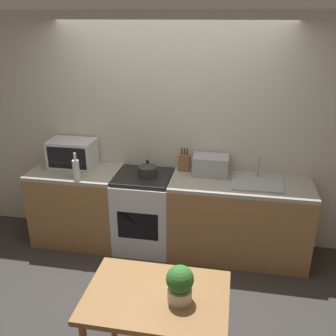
{
  "coord_description": "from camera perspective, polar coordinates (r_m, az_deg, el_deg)",
  "views": [
    {
      "loc": [
        0.69,
        -2.84,
        2.55
      ],
      "look_at": [
        0.04,
        0.75,
        1.05
      ],
      "focal_mm": 40.0,
      "sensor_mm": 36.0,
      "label": 1
    }
  ],
  "objects": [
    {
      "name": "stove_range",
      "position": [
        4.35,
        -3.63,
        -6.61
      ],
      "size": [
        0.63,
        0.62,
        0.9
      ],
      "color": "silver",
      "rests_on": "ground_plane"
    },
    {
      "name": "dining_table",
      "position": [
        2.79,
        -1.74,
        -20.25
      ],
      "size": [
        0.99,
        0.68,
        0.77
      ],
      "color": "brown",
      "rests_on": "ground_plane"
    },
    {
      "name": "potted_plant",
      "position": [
        2.59,
        1.82,
        -17.16
      ],
      "size": [
        0.19,
        0.19,
        0.26
      ],
      "color": "beige",
      "rests_on": "dining_table"
    },
    {
      "name": "toaster_oven",
      "position": [
        4.14,
        6.52,
        0.4
      ],
      "size": [
        0.39,
        0.26,
        0.22
      ],
      "color": "#999BA0",
      "rests_on": "counter_right_run"
    },
    {
      "name": "wall_back",
      "position": [
        4.27,
        0.53,
        5.36
      ],
      "size": [
        10.0,
        0.06,
        2.6
      ],
      "color": "beige",
      "rests_on": "ground_plane"
    },
    {
      "name": "counter_right_run",
      "position": [
        4.24,
        10.66,
        -7.72
      ],
      "size": [
        1.51,
        0.62,
        0.9
      ],
      "color": "olive",
      "rests_on": "ground_plane"
    },
    {
      "name": "counter_left_run",
      "position": [
        4.59,
        -13.57,
        -5.51
      ],
      "size": [
        1.0,
        0.62,
        0.9
      ],
      "color": "olive",
      "rests_on": "ground_plane"
    },
    {
      "name": "bottle",
      "position": [
        4.14,
        -13.84,
        -0.11
      ],
      "size": [
        0.07,
        0.07,
        0.29
      ],
      "color": "silver",
      "rests_on": "counter_left_run"
    },
    {
      "name": "kettle",
      "position": [
        4.11,
        -3.13,
        -0.15
      ],
      "size": [
        0.21,
        0.21,
        0.19
      ],
      "color": "#2D2D2D",
      "rests_on": "stove_range"
    },
    {
      "name": "microwave",
      "position": [
        4.47,
        -14.35,
        2.17
      ],
      "size": [
        0.52,
        0.33,
        0.32
      ],
      "color": "silver",
      "rests_on": "counter_left_run"
    },
    {
      "name": "knife_block",
      "position": [
        4.23,
        2.48,
        0.87
      ],
      "size": [
        0.12,
        0.07,
        0.27
      ],
      "color": "brown",
      "rests_on": "counter_right_run"
    },
    {
      "name": "sink_basin",
      "position": [
        4.05,
        13.44,
        -2.12
      ],
      "size": [
        0.52,
        0.42,
        0.24
      ],
      "color": "#999BA0",
      "rests_on": "counter_right_run"
    },
    {
      "name": "ground_plane",
      "position": [
        3.88,
        -2.71,
        -18.76
      ],
      "size": [
        16.0,
        16.0,
        0.0
      ],
      "primitive_type": "plane",
      "color": "#33302D"
    }
  ]
}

